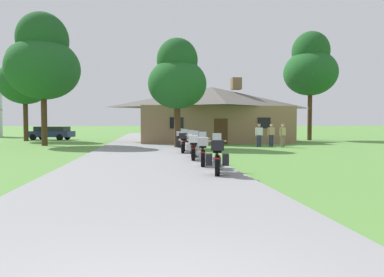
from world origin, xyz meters
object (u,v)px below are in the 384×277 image
object	(u,v)px
motorcycle_blue_second_in_row	(203,151)
tree_right_of_lodge	(310,67)
motorcycle_red_third_in_row	(194,147)
motorcycle_black_fourth_in_row	(192,145)
motorcycle_green_fifth_in_row	(184,143)
motorcycle_blue_farthest_in_row	(180,139)
bystander_tan_shirt_by_tree	(283,134)
motorcycle_orange_nearest_to_camera	(217,157)
tree_left_near	(43,60)
bystander_tan_shirt_beside_signpost	(271,134)
motorcycle_red_sixth_in_row	(184,141)
bystander_white_shirt_near_lodge	(259,134)
tree_left_far	(25,76)
tree_by_lodge_front	(177,77)
parked_navy_suv_far_left	(51,133)

from	to	relation	value
motorcycle_blue_second_in_row	tree_right_of_lodge	bearing A→B (deg)	62.96
motorcycle_red_third_in_row	motorcycle_black_fourth_in_row	size ratio (longest dim) A/B	0.99
motorcycle_green_fifth_in_row	motorcycle_blue_farthest_in_row	bearing A→B (deg)	98.87
motorcycle_black_fourth_in_row	tree_right_of_lodge	xyz separation A→B (m)	(14.19, 16.01, 6.88)
motorcycle_red_third_in_row	bystander_tan_shirt_by_tree	world-z (taller)	bystander_tan_shirt_by_tree
motorcycle_orange_nearest_to_camera	tree_left_near	distance (m)	20.36
motorcycle_red_third_in_row	bystander_tan_shirt_beside_signpost	xyz separation A→B (m)	(7.02, 8.98, 0.31)
motorcycle_red_third_in_row	tree_left_near	size ratio (longest dim) A/B	0.20
bystander_tan_shirt_beside_signpost	motorcycle_red_sixth_in_row	bearing A→B (deg)	-154.14
bystander_white_shirt_near_lodge	tree_left_far	distance (m)	23.59
motorcycle_green_fifth_in_row	tree_by_lodge_front	distance (m)	6.23
bystander_white_shirt_near_lodge	motorcycle_black_fourth_in_row	bearing A→B (deg)	54.48
motorcycle_blue_second_in_row	tree_left_far	xyz separation A→B (m)	(-14.09, 22.04, 5.72)
motorcycle_red_third_in_row	tree_by_lodge_front	size ratio (longest dim) A/B	0.27
motorcycle_red_sixth_in_row	bystander_tan_shirt_by_tree	xyz separation A→B (m)	(7.29, 1.93, 0.34)
motorcycle_green_fifth_in_row	parked_navy_suv_far_left	world-z (taller)	parked_navy_suv_far_left
motorcycle_orange_nearest_to_camera	motorcycle_black_fourth_in_row	distance (m)	6.25
parked_navy_suv_far_left	tree_left_far	bearing A→B (deg)	146.29
motorcycle_orange_nearest_to_camera	tree_by_lodge_front	xyz separation A→B (m)	(-0.23, 12.84, 4.32)
motorcycle_blue_farthest_in_row	tree_left_far	distance (m)	19.13
tree_right_of_lodge	motorcycle_red_sixth_in_row	bearing A→B (deg)	-140.29
motorcycle_blue_farthest_in_row	bystander_tan_shirt_by_tree	distance (m)	7.39
tree_by_lodge_front	motorcycle_orange_nearest_to_camera	bearing A→B (deg)	-88.97
motorcycle_red_sixth_in_row	parked_navy_suv_far_left	xyz separation A→B (m)	(-12.33, 15.70, 0.17)
bystander_tan_shirt_by_tree	parked_navy_suv_far_left	world-z (taller)	bystander_tan_shirt_by_tree
motorcycle_orange_nearest_to_camera	motorcycle_red_third_in_row	distance (m)	4.57
bystander_white_shirt_near_lodge	parked_navy_suv_far_left	distance (m)	22.36
motorcycle_orange_nearest_to_camera	tree_by_lodge_front	size ratio (longest dim) A/B	0.27
motorcycle_blue_farthest_in_row	tree_by_lodge_front	bearing A→B (deg)	-166.56
motorcycle_orange_nearest_to_camera	bystander_tan_shirt_beside_signpost	world-z (taller)	bystander_tan_shirt_beside_signpost
bystander_white_shirt_near_lodge	parked_navy_suv_far_left	bearing A→B (deg)	-31.19
motorcycle_black_fourth_in_row	tree_right_of_lodge	size ratio (longest dim) A/B	0.19
motorcycle_red_sixth_in_row	tree_by_lodge_front	distance (m)	4.91
motorcycle_red_sixth_in_row	bystander_tan_shirt_by_tree	distance (m)	7.55
motorcycle_red_third_in_row	motorcycle_blue_second_in_row	bearing A→B (deg)	-77.71
parked_navy_suv_far_left	bystander_tan_shirt_by_tree	bearing A→B (deg)	-112.37
motorcycle_green_fifth_in_row	tree_right_of_lodge	world-z (taller)	tree_right_of_lodge
tree_right_of_lodge	parked_navy_suv_far_left	xyz separation A→B (m)	(-26.49, 3.94, -6.72)
tree_left_far	tree_right_of_lodge	world-z (taller)	tree_right_of_lodge
bystander_tan_shirt_beside_signpost	tree_left_near	size ratio (longest dim) A/B	0.16
tree_left_far	bystander_tan_shirt_beside_signpost	bearing A→B (deg)	-27.31
motorcycle_red_sixth_in_row	bystander_tan_shirt_by_tree	size ratio (longest dim) A/B	1.24
bystander_tan_shirt_by_tree	tree_by_lodge_front	distance (m)	8.53
motorcycle_orange_nearest_to_camera	parked_navy_suv_far_left	distance (m)	28.95
bystander_tan_shirt_by_tree	tree_left_far	distance (m)	25.19
motorcycle_orange_nearest_to_camera	motorcycle_black_fourth_in_row	xyz separation A→B (m)	(-0.02, 6.25, 0.00)
tree_left_far	bystander_white_shirt_near_lodge	bearing A→B (deg)	-29.75
motorcycle_blue_farthest_in_row	bystander_tan_shirt_by_tree	bearing A→B (deg)	3.69
motorcycle_blue_second_in_row	motorcycle_red_third_in_row	size ratio (longest dim) A/B	1.00
bystander_tan_shirt_by_tree	tree_right_of_lodge	bearing A→B (deg)	-145.12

